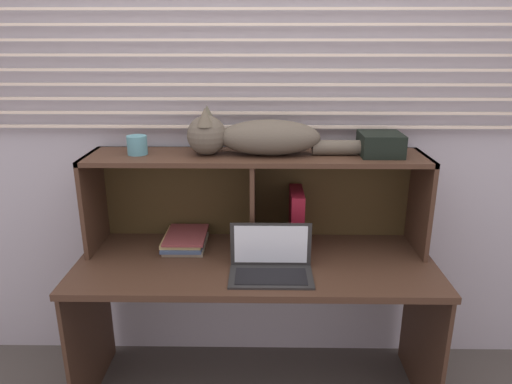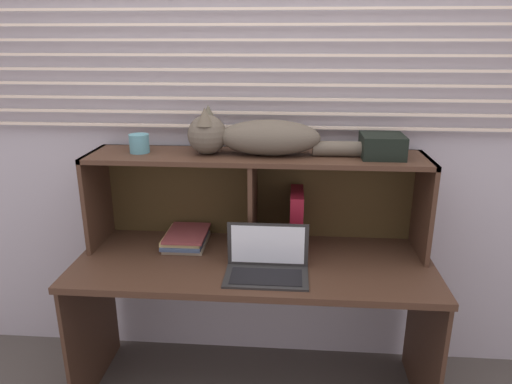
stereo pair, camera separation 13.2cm
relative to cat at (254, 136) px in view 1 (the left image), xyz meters
name	(u,v)px [view 1 (the left image)]	position (x,y,z in m)	size (l,w,h in m)	color
back_panel_with_blinds	(257,127)	(0.01, 0.21, 0.00)	(4.40, 0.08, 2.50)	#B2B0BC
desk	(256,285)	(0.01, -0.15, -0.67)	(1.61, 0.63, 0.72)	#432C1F
hutch_shelf_unit	(256,181)	(0.01, 0.04, -0.22)	(1.55, 0.32, 0.46)	#432C1F
cat	(254,136)	(0.00, 0.00, 0.00)	(0.79, 0.19, 0.22)	brown
laptop	(271,264)	(0.08, -0.27, -0.50)	(0.35, 0.21, 0.21)	#272727
binder_upright	(296,219)	(0.20, 0.00, -0.40)	(0.06, 0.22, 0.29)	maroon
book_stack	(185,240)	(-0.33, 0.00, -0.51)	(0.20, 0.27, 0.07)	tan
small_basket	(137,145)	(-0.53, 0.00, -0.04)	(0.09, 0.09, 0.09)	teal
storage_box	(380,144)	(0.57, 0.00, -0.03)	(0.18, 0.19, 0.10)	black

